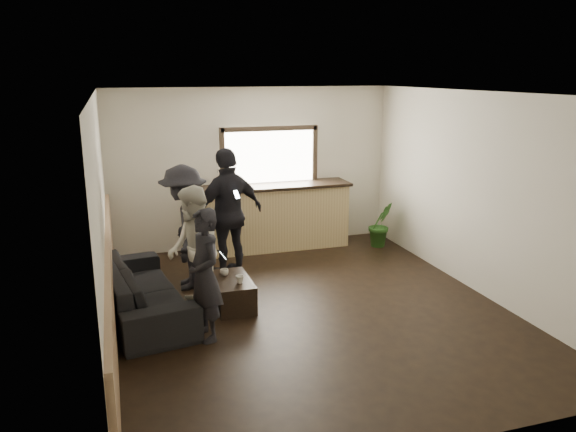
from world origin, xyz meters
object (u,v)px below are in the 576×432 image
object	(u,v)px
coffee_table	(232,292)
person_b	(193,250)
bar_counter	(274,213)
person_c	(185,228)
sofa	(142,290)
person_a	(205,275)
person_d	(229,214)
cup_a	(224,272)
potted_plant	(381,224)
cup_b	(240,279)

from	to	relation	value
coffee_table	person_b	bearing A→B (deg)	-178.83
bar_counter	person_c	bearing A→B (deg)	-140.44
sofa	person_c	distance (m)	1.18
person_a	person_d	distance (m)	2.08
cup_a	person_c	size ratio (longest dim) A/B	0.06
person_c	person_d	bearing A→B (deg)	114.97
cup_a	person_d	world-z (taller)	person_d
potted_plant	coffee_table	bearing A→B (deg)	-149.54
cup_a	person_a	world-z (taller)	person_a
bar_counter	person_d	distance (m)	1.61
person_b	person_d	xyz separation A→B (m)	(0.70, 1.14, 0.16)
person_a	person_c	size ratio (longest dim) A/B	0.87
coffee_table	potted_plant	size ratio (longest dim) A/B	1.06
cup_a	person_a	distance (m)	1.12
potted_plant	person_b	xyz separation A→B (m)	(-3.59, -1.83, 0.43)
bar_counter	cup_a	bearing A→B (deg)	-121.40
sofa	coffee_table	world-z (taller)	sofa
bar_counter	person_b	size ratio (longest dim) A/B	1.63
sofa	person_d	world-z (taller)	person_d
bar_counter	cup_a	distance (m)	2.53
person_d	bar_counter	bearing A→B (deg)	-152.27
bar_counter	potted_plant	world-z (taller)	bar_counter
cup_b	person_b	size ratio (longest dim) A/B	0.06
person_d	person_c	bearing A→B (deg)	-1.31
sofa	potted_plant	size ratio (longest dim) A/B	2.83
coffee_table	potted_plant	bearing A→B (deg)	30.46
bar_counter	person_a	distance (m)	3.58
sofa	person_b	world-z (taller)	person_b
sofa	cup_a	size ratio (longest dim) A/B	20.15
cup_b	person_b	world-z (taller)	person_b
bar_counter	person_b	world-z (taller)	bar_counter
cup_a	person_a	bearing A→B (deg)	-112.67
potted_plant	person_a	size ratio (longest dim) A/B	0.52
bar_counter	coffee_table	size ratio (longest dim) A/B	3.13
coffee_table	person_b	world-z (taller)	person_b
bar_counter	person_b	xyz separation A→B (m)	(-1.74, -2.32, 0.19)
sofa	potted_plant	bearing A→B (deg)	-76.48
sofa	person_b	distance (m)	0.83
person_d	cup_b	bearing A→B (deg)	62.88
coffee_table	cup_b	bearing A→B (deg)	-68.95
coffee_table	person_c	xyz separation A→B (m)	(-0.49, 0.88, 0.71)
cup_a	potted_plant	world-z (taller)	potted_plant
person_b	person_c	xyz separation A→B (m)	(0.00, 0.89, 0.07)
cup_b	person_b	distance (m)	0.71
bar_counter	person_d	world-z (taller)	bar_counter
potted_plant	person_b	size ratio (longest dim) A/B	0.49
sofa	person_d	distance (m)	1.84
potted_plant	person_d	world-z (taller)	person_d
cup_a	person_a	xyz separation A→B (m)	(-0.41, -0.98, 0.36)
bar_counter	coffee_table	xyz separation A→B (m)	(-1.24, -2.31, -0.45)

